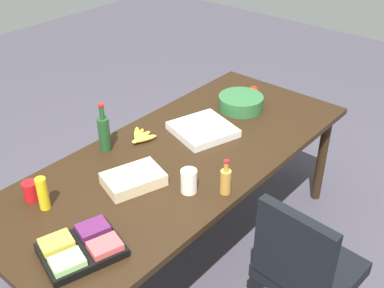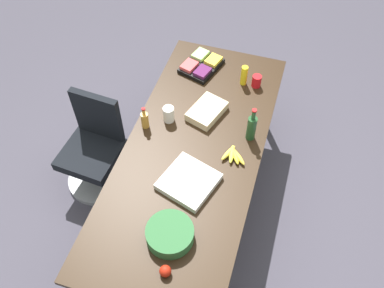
{
  "view_description": "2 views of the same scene",
  "coord_description": "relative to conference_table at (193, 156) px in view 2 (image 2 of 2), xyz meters",
  "views": [
    {
      "loc": [
        -1.81,
        -1.63,
        2.4
      ],
      "look_at": [
        0.11,
        0.0,
        0.82
      ],
      "focal_mm": 44.69,
      "sensor_mm": 36.0,
      "label": 1
    },
    {
      "loc": [
        1.84,
        0.57,
        3.36
      ],
      "look_at": [
        -0.01,
        -0.01,
        0.86
      ],
      "focal_mm": 39.24,
      "sensor_mm": 36.0,
      "label": 2
    }
  ],
  "objects": [
    {
      "name": "pizza_box",
      "position": [
        0.29,
        0.06,
        0.1
      ],
      "size": [
        0.45,
        0.45,
        0.05
      ],
      "primitive_type": "cube",
      "rotation": [
        0.0,
        0.0,
        -0.3
      ],
      "color": "silver",
      "rests_on": "conference_table"
    },
    {
      "name": "red_solo_cup",
      "position": [
        -0.84,
        0.32,
        0.13
      ],
      "size": [
        0.09,
        0.09,
        0.11
      ],
      "primitive_type": "cylinder",
      "rotation": [
        0.0,
        0.0,
        0.11
      ],
      "color": "red",
      "rests_on": "conference_table"
    },
    {
      "name": "fruit_platter",
      "position": [
        -0.92,
        -0.2,
        0.1
      ],
      "size": [
        0.43,
        0.37,
        0.07
      ],
      "color": "black",
      "rests_on": "conference_table"
    },
    {
      "name": "dressing_bottle",
      "position": [
        -0.12,
        -0.43,
        0.15
      ],
      "size": [
        0.07,
        0.07,
        0.21
      ],
      "color": "#C18934",
      "rests_on": "conference_table"
    },
    {
      "name": "apple_red",
      "position": [
        0.97,
        0.12,
        0.11
      ],
      "size": [
        0.08,
        0.08,
        0.08
      ],
      "primitive_type": "sphere",
      "rotation": [
        0.0,
        0.0,
        0.13
      ],
      "color": "#AB1D0E",
      "rests_on": "conference_table"
    },
    {
      "name": "wine_bottle",
      "position": [
        -0.26,
        0.39,
        0.19
      ],
      "size": [
        0.08,
        0.08,
        0.32
      ],
      "color": "#1F4724",
      "rests_on": "conference_table"
    },
    {
      "name": "mustard_bottle",
      "position": [
        -0.83,
        0.2,
        0.16
      ],
      "size": [
        0.06,
        0.06,
        0.19
      ],
      "primitive_type": "cylinder",
      "rotation": [
        0.0,
        0.0,
        -0.17
      ],
      "color": "yellow",
      "rests_on": "conference_table"
    },
    {
      "name": "office_chair",
      "position": [
        -0.02,
        -0.92,
        -0.37
      ],
      "size": [
        0.56,
        0.56,
        0.93
      ],
      "color": "gray",
      "rests_on": "ground"
    },
    {
      "name": "mayo_jar",
      "position": [
        -0.24,
        -0.28,
        0.14
      ],
      "size": [
        0.1,
        0.1,
        0.14
      ],
      "primitive_type": "cylinder",
      "rotation": [
        0.0,
        0.0,
        0.07
      ],
      "color": "white",
      "rests_on": "conference_table"
    },
    {
      "name": "banana_bunch",
      "position": [
        -0.03,
        0.31,
        0.1
      ],
      "size": [
        0.18,
        0.2,
        0.04
      ],
      "color": "gold",
      "rests_on": "conference_table"
    },
    {
      "name": "salad_bowl",
      "position": [
        0.73,
        0.07,
        0.12
      ],
      "size": [
        0.39,
        0.39,
        0.1
      ],
      "primitive_type": "cylinder",
      "rotation": [
        0.0,
        0.0,
        -0.28
      ],
      "color": "#2D6234",
      "rests_on": "conference_table"
    },
    {
      "name": "conference_table",
      "position": [
        0.0,
        0.0,
        0.0
      ],
      "size": [
        2.46,
        1.04,
        0.79
      ],
      "color": "black",
      "rests_on": "ground"
    },
    {
      "name": "ground_plane",
      "position": [
        0.0,
        0.0,
        -0.72
      ],
      "size": [
        10.0,
        10.0,
        0.0
      ],
      "primitive_type": "plane",
      "color": "#44404C"
    },
    {
      "name": "sheet_cake",
      "position": [
        -0.39,
        -0.0,
        0.11
      ],
      "size": [
        0.37,
        0.31,
        0.07
      ],
      "primitive_type": "cube",
      "rotation": [
        0.0,
        0.0,
        -0.32
      ],
      "color": "beige",
      "rests_on": "conference_table"
    }
  ]
}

